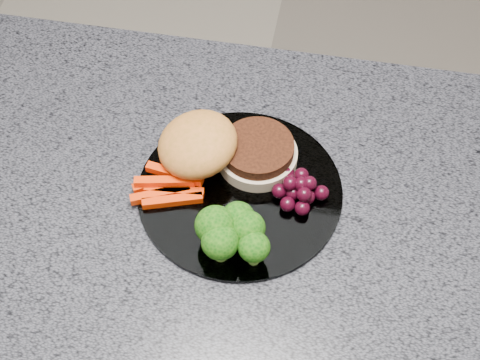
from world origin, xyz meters
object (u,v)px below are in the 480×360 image
object	(u,v)px
island_cabinet	(175,342)
plate	(240,191)
grape_bunch	(299,189)
burger	(219,150)

from	to	relation	value
island_cabinet	plate	distance (m)	0.49
grape_bunch	island_cabinet	bearing A→B (deg)	-169.30
island_cabinet	burger	bearing A→B (deg)	41.28
island_cabinet	plate	size ratio (longest dim) A/B	4.62
plate	grape_bunch	xyz separation A→B (m)	(0.07, 0.00, 0.02)
grape_bunch	plate	bearing A→B (deg)	-177.23
burger	grape_bunch	xyz separation A→B (m)	(0.11, -0.04, -0.01)
island_cabinet	grape_bunch	world-z (taller)	grape_bunch
plate	grape_bunch	size ratio (longest dim) A/B	3.64
island_cabinet	grape_bunch	size ratio (longest dim) A/B	16.80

